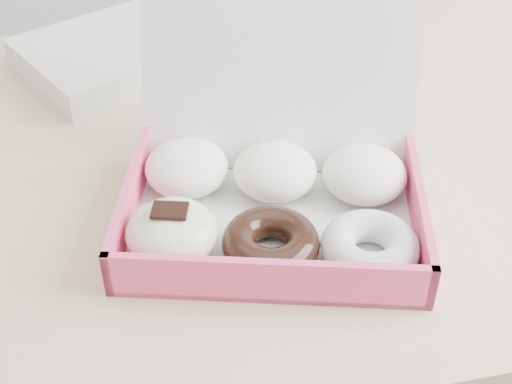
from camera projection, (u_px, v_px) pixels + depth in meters
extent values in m
cube|color=tan|center=(298.00, 153.00, 0.95)|extent=(1.20, 0.80, 0.04)
cylinder|color=tan|center=(496.00, 172.00, 1.54)|extent=(0.05, 0.05, 0.71)
cube|color=white|center=(273.00, 223.00, 0.80)|extent=(0.38, 0.32, 0.01)
cube|color=#ED4672|center=(268.00, 281.00, 0.70)|extent=(0.32, 0.10, 0.05)
cube|color=white|center=(277.00, 147.00, 0.88)|extent=(0.32, 0.10, 0.05)
cube|color=#ED4672|center=(131.00, 201.00, 0.79)|extent=(0.07, 0.23, 0.05)
cube|color=#ED4672|center=(418.00, 212.00, 0.78)|extent=(0.07, 0.23, 0.05)
cube|color=white|center=(279.00, 71.00, 0.84)|extent=(0.34, 0.18, 0.23)
ellipsoid|color=white|center=(187.00, 168.00, 0.83)|extent=(0.12, 0.12, 0.05)
ellipsoid|color=white|center=(275.00, 171.00, 0.83)|extent=(0.12, 0.12, 0.05)
ellipsoid|color=white|center=(364.00, 174.00, 0.82)|extent=(0.12, 0.12, 0.05)
ellipsoid|color=beige|center=(172.00, 232.00, 0.74)|extent=(0.12, 0.12, 0.05)
cube|color=black|center=(170.00, 210.00, 0.73)|extent=(0.04, 0.04, 0.00)
torus|color=black|center=(271.00, 243.00, 0.74)|extent=(0.13, 0.13, 0.04)
torus|color=silver|center=(370.00, 247.00, 0.74)|extent=(0.13, 0.13, 0.04)
cube|color=white|center=(118.00, 52.00, 1.09)|extent=(0.34, 0.31, 0.04)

